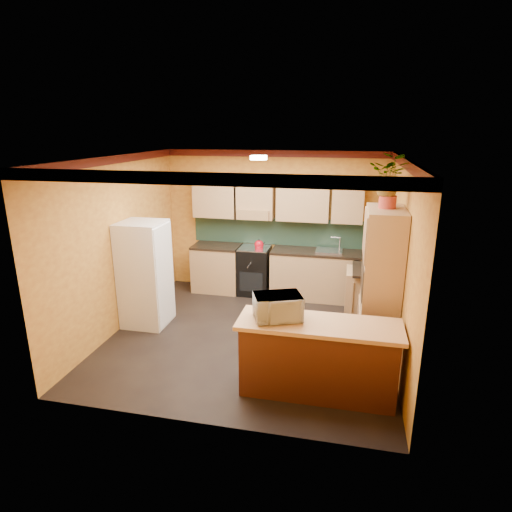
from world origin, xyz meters
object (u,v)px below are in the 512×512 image
at_px(fridge, 145,274).
at_px(breakfast_bar, 318,360).
at_px(base_cabinets_back, 287,273).
at_px(pantry, 380,286).
at_px(microwave, 277,307).
at_px(stove, 254,270).

distance_m(fridge, breakfast_bar, 3.20).
height_order(base_cabinets_back, pantry, pantry).
relative_size(base_cabinets_back, breakfast_bar, 2.03).
distance_m(base_cabinets_back, microwave, 3.14).
distance_m(breakfast_bar, microwave, 0.81).
bearing_deg(microwave, fridge, 128.38).
distance_m(base_cabinets_back, pantry, 2.60).
relative_size(stove, breakfast_bar, 0.51).
xyz_separation_m(stove, fridge, (-1.42, -1.69, 0.39)).
distance_m(stove, fridge, 2.24).
xyz_separation_m(fridge, microwave, (2.37, -1.36, 0.23)).
xyz_separation_m(fridge, pantry, (3.60, -0.30, 0.20)).
xyz_separation_m(base_cabinets_back, breakfast_bar, (0.82, -3.06, 0.00)).
relative_size(pantry, breakfast_bar, 1.17).
bearing_deg(stove, base_cabinets_back, 0.00).
relative_size(base_cabinets_back, fridge, 2.15).
bearing_deg(fridge, microwave, -29.88).
distance_m(base_cabinets_back, stove, 0.63).
bearing_deg(breakfast_bar, stove, 115.36).
xyz_separation_m(base_cabinets_back, fridge, (-2.04, -1.69, 0.41)).
distance_m(fridge, pantry, 3.62).
xyz_separation_m(pantry, breakfast_bar, (-0.73, -1.06, -0.61)).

